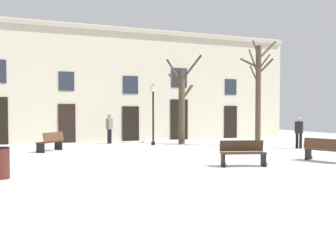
% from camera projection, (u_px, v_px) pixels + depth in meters
% --- Properties ---
extents(ground_plane, '(38.14, 38.14, 0.00)m').
position_uv_depth(ground_plane, '(184.00, 156.00, 16.06)').
color(ground_plane, white).
extents(building_facade, '(23.84, 0.60, 7.27)m').
position_uv_depth(building_facade, '(126.00, 84.00, 24.53)').
color(building_facade, beige).
rests_on(building_facade, ground).
extents(tree_center, '(2.18, 1.95, 5.13)m').
position_uv_depth(tree_center, '(182.00, 103.00, 22.25)').
color(tree_center, '#4C3D2D').
rests_on(tree_center, ground).
extents(tree_foreground, '(2.21, 1.81, 5.80)m').
position_uv_depth(tree_foreground, '(258.00, 91.00, 20.66)').
color(tree_foreground, '#4C3D2D').
rests_on(tree_foreground, ground).
extents(streetlamp, '(0.30, 0.30, 3.43)m').
position_uv_depth(streetlamp, '(153.00, 107.00, 21.33)').
color(streetlamp, black).
rests_on(streetlamp, ground).
extents(litter_bin, '(0.50, 0.50, 0.88)m').
position_uv_depth(litter_bin, '(1.00, 163.00, 10.65)').
color(litter_bin, '#4C1E19').
rests_on(litter_bin, ground).
extents(bench_near_center_tree, '(1.06, 1.78, 0.88)m').
position_uv_depth(bench_near_center_tree, '(327.00, 150.00, 14.25)').
color(bench_near_center_tree, '#51331E').
rests_on(bench_near_center_tree, ground).
extents(bench_facing_shops, '(1.62, 0.87, 0.89)m').
position_uv_depth(bench_facing_shops, '(243.00, 153.00, 13.06)').
color(bench_facing_shops, '#3D2819').
rests_on(bench_facing_shops, ground).
extents(bench_near_lamp, '(1.36, 1.54, 0.92)m').
position_uv_depth(bench_near_lamp, '(51.00, 142.00, 17.98)').
color(bench_near_lamp, '#51331E').
rests_on(bench_near_lamp, ground).
extents(person_crossing_plaza, '(0.43, 0.41, 1.74)m').
position_uv_depth(person_crossing_plaza, '(109.00, 127.00, 22.48)').
color(person_crossing_plaza, black).
rests_on(person_crossing_plaza, ground).
extents(person_near_bench, '(0.40, 0.44, 1.63)m').
position_uv_depth(person_near_bench, '(299.00, 131.00, 19.40)').
color(person_near_bench, black).
rests_on(person_near_bench, ground).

